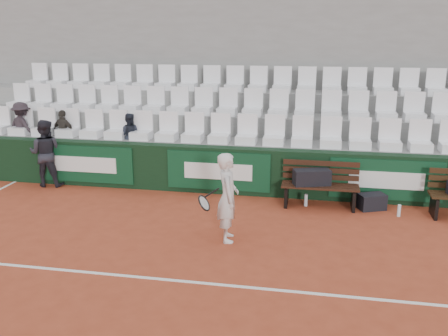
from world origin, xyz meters
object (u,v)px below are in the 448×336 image
(water_bottle_far, at_px, (399,211))
(spectator_b, at_px, (62,113))
(water_bottle_near, at_px, (306,200))
(spectator_a, at_px, (20,109))
(sports_bag_ground, at_px, (372,202))
(tennis_player, at_px, (228,197))
(bench_left, at_px, (320,196))
(sports_bag_left, at_px, (312,177))
(ball_kid, at_px, (46,153))
(spectator_c, at_px, (128,116))

(water_bottle_far, distance_m, spectator_b, 7.67)
(water_bottle_near, bearing_deg, spectator_b, 169.61)
(water_bottle_far, distance_m, spectator_a, 8.71)
(water_bottle_near, bearing_deg, spectator_a, 171.21)
(sports_bag_ground, relative_size, tennis_player, 0.34)
(bench_left, distance_m, water_bottle_far, 1.50)
(sports_bag_ground, bearing_deg, tennis_player, -141.90)
(spectator_a, bearing_deg, water_bottle_near, -167.86)
(sports_bag_left, xyz_separation_m, water_bottle_far, (1.65, -0.26, -0.49))
(ball_kid, relative_size, spectator_c, 1.46)
(tennis_player, bearing_deg, sports_bag_ground, 38.10)
(sports_bag_left, relative_size, sports_bag_ground, 1.40)
(sports_bag_left, bearing_deg, bench_left, 0.07)
(water_bottle_far, relative_size, spectator_b, 0.22)
(bench_left, distance_m, spectator_a, 7.21)
(water_bottle_far, height_order, spectator_a, spectator_a)
(sports_bag_left, relative_size, water_bottle_near, 2.87)
(water_bottle_far, distance_m, tennis_player, 3.46)
(sports_bag_left, xyz_separation_m, spectator_a, (-6.84, 1.04, 1.00))
(water_bottle_far, bearing_deg, ball_kid, 175.84)
(water_bottle_near, xyz_separation_m, spectator_b, (-5.69, 1.04, 1.40))
(water_bottle_near, xyz_separation_m, tennis_player, (-1.24, -1.91, 0.62))
(sports_bag_left, height_order, ball_kid, ball_kid)
(sports_bag_left, bearing_deg, sports_bag_ground, 2.42)
(bench_left, xyz_separation_m, spectator_b, (-5.95, 1.04, 1.30))
(sports_bag_ground, bearing_deg, bench_left, -177.19)
(bench_left, xyz_separation_m, tennis_player, (-1.50, -1.92, 0.52))
(bench_left, relative_size, water_bottle_far, 6.50)
(spectator_c, bearing_deg, water_bottle_far, 157.56)
(water_bottle_far, xyz_separation_m, spectator_b, (-7.43, 1.30, 1.41))
(bench_left, height_order, sports_bag_left, sports_bag_left)
(spectator_a, relative_size, spectator_b, 1.15)
(water_bottle_near, height_order, spectator_a, spectator_a)
(sports_bag_left, distance_m, tennis_player, 2.34)
(spectator_a, distance_m, spectator_c, 2.68)
(sports_bag_ground, height_order, spectator_c, spectator_c)
(ball_kid, bearing_deg, sports_bag_left, 169.76)
(ball_kid, height_order, spectator_c, spectator_c)
(sports_bag_ground, xyz_separation_m, tennis_player, (-2.51, -1.97, 0.59))
(water_bottle_near, bearing_deg, sports_bag_left, 2.29)
(spectator_a, xyz_separation_m, spectator_b, (1.06, 0.00, -0.08))
(water_bottle_far, height_order, spectator_b, spectator_b)
(sports_bag_left, height_order, water_bottle_near, sports_bag_left)
(bench_left, bearing_deg, sports_bag_left, -179.93)
(ball_kid, distance_m, spectator_b, 1.09)
(sports_bag_left, relative_size, spectator_c, 0.69)
(tennis_player, relative_size, spectator_c, 1.46)
(ball_kid, relative_size, spectator_b, 1.43)
(tennis_player, height_order, spectator_b, spectator_b)
(ball_kid, bearing_deg, water_bottle_far, 168.34)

